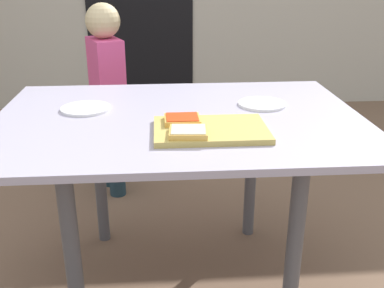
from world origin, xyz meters
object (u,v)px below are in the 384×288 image
(cutting_board, at_px, (211,130))
(plate_white_left, at_px, (86,108))
(pizza_slice_far_left, at_px, (182,119))
(child_left, at_px, (108,88))
(pizza_slice_near_left, at_px, (188,132))
(dining_table, at_px, (179,139))
(plate_white_right, at_px, (262,104))

(cutting_board, distance_m, plate_white_left, 0.51)
(pizza_slice_far_left, xyz_separation_m, plate_white_left, (-0.35, 0.22, -0.02))
(child_left, bearing_deg, plate_white_left, -89.83)
(cutting_board, relative_size, pizza_slice_near_left, 2.94)
(dining_table, height_order, plate_white_left, plate_white_left)
(plate_white_right, relative_size, plate_white_left, 1.00)
(pizza_slice_far_left, xyz_separation_m, pizza_slice_near_left, (0.01, -0.12, 0.00))
(pizza_slice_far_left, distance_m, pizza_slice_near_left, 0.12)
(plate_white_left, bearing_deg, dining_table, -16.36)
(plate_white_left, bearing_deg, pizza_slice_far_left, -32.42)
(cutting_board, height_order, plate_white_left, cutting_board)
(pizza_slice_near_left, bearing_deg, cutting_board, 40.40)
(pizza_slice_near_left, distance_m, plate_white_right, 0.46)
(cutting_board, bearing_deg, dining_table, 118.18)
(pizza_slice_far_left, bearing_deg, plate_white_right, 35.71)
(dining_table, xyz_separation_m, pizza_slice_near_left, (0.02, -0.24, 0.12))
(dining_table, relative_size, plate_white_left, 7.12)
(pizza_slice_far_left, height_order, pizza_slice_near_left, same)
(cutting_board, bearing_deg, plate_white_left, 147.70)
(pizza_slice_far_left, height_order, plate_white_right, pizza_slice_far_left)
(pizza_slice_far_left, relative_size, plate_white_right, 0.64)
(dining_table, xyz_separation_m, plate_white_left, (-0.34, 0.10, 0.09))
(plate_white_right, bearing_deg, child_left, 131.62)
(dining_table, distance_m, cutting_board, 0.22)
(cutting_board, xyz_separation_m, child_left, (-0.44, 1.03, -0.13))
(cutting_board, height_order, plate_white_right, cutting_board)
(pizza_slice_near_left, relative_size, plate_white_left, 0.67)
(dining_table, bearing_deg, cutting_board, -61.82)
(pizza_slice_far_left, distance_m, child_left, 1.05)
(cutting_board, xyz_separation_m, plate_white_right, (0.23, 0.28, -0.00))
(dining_table, distance_m, plate_white_left, 0.37)
(pizza_slice_near_left, height_order, plate_white_right, pizza_slice_near_left)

